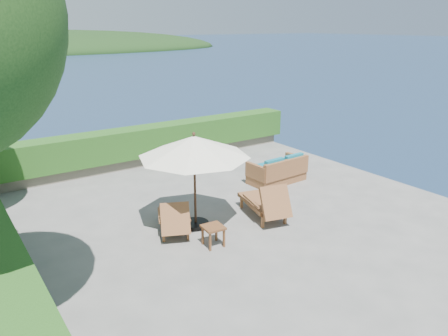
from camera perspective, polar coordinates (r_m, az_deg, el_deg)
ground at (r=11.48m, az=1.03°, el=-6.51°), size 12.00×12.00×0.00m
foundation at (r=12.22m, az=0.99°, el=-13.14°), size 12.00×12.00×3.00m
ocean at (r=13.03m, az=0.95°, el=-18.59°), size 600.00×600.00×0.00m
offshore_island at (r=151.90m, az=-23.36°, el=13.87°), size 126.00×57.60×12.60m
planter_wall_far at (r=16.02m, az=-10.67°, el=1.12°), size 12.00×0.60×0.36m
hedge_far at (r=15.84m, az=-10.81°, el=3.43°), size 12.40×0.90×1.00m
patio_umbrella at (r=10.35m, az=-3.93°, el=2.69°), size 2.97×2.97×2.42m
lounge_left at (r=10.64m, az=-6.55°, el=-6.42°), size 1.27×1.75×0.94m
lounge_right at (r=11.37m, az=5.44°, el=-4.46°), size 1.16×1.94×1.05m
side_table at (r=9.95m, az=-1.42°, el=-8.06°), size 0.49×0.49×0.49m
wicker_loveseat at (r=13.98m, az=7.07°, el=-0.49°), size 1.90×1.04×0.91m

